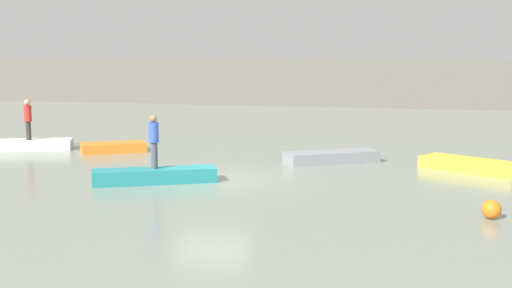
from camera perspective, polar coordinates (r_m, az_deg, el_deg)
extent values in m
plane|color=gray|center=(22.79, -3.63, -2.94)|extent=(120.00, 120.00, 0.00)
cube|color=#666056|center=(51.27, 5.78, 5.01)|extent=(80.00, 1.20, 3.39)
cube|color=white|center=(30.92, -18.29, -0.06)|extent=(3.76, 2.41, 0.41)
cube|color=orange|center=(29.28, -11.73, -0.27)|extent=(2.86, 2.38, 0.39)
cube|color=teal|center=(22.37, -8.40, -2.62)|extent=(3.94, 2.53, 0.46)
cube|color=gray|center=(26.17, 6.28, -1.08)|extent=(3.63, 2.82, 0.43)
cube|color=gold|center=(25.35, 17.40, -1.70)|extent=(3.66, 2.91, 0.42)
cylinder|color=#38332D|center=(30.85, -18.34, 1.06)|extent=(0.22, 0.22, 0.80)
cylinder|color=red|center=(30.77, -18.40, 2.43)|extent=(0.32, 0.32, 0.67)
sphere|color=tan|center=(30.74, -18.44, 3.29)|extent=(0.26, 0.26, 0.26)
cylinder|color=#4C4C56|center=(22.26, -8.43, -0.95)|extent=(0.22, 0.22, 0.85)
cylinder|color=blue|center=(22.15, -8.47, 0.96)|extent=(0.32, 0.32, 0.64)
sphere|color=#936B4C|center=(22.10, -8.49, 2.10)|extent=(0.24, 0.24, 0.24)
sphere|color=orange|center=(18.53, 18.94, -5.13)|extent=(0.49, 0.49, 0.49)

